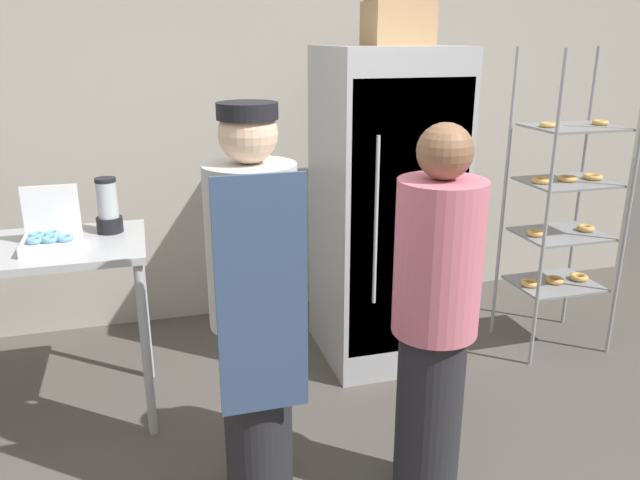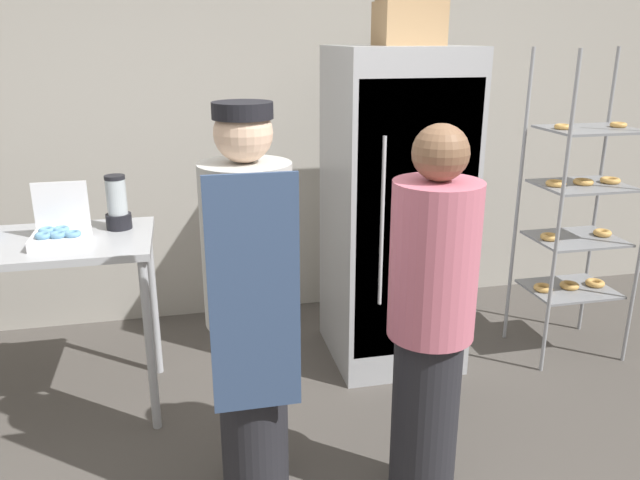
{
  "view_description": "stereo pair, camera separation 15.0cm",
  "coord_description": "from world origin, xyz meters",
  "px_view_note": "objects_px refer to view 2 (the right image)",
  "views": [
    {
      "loc": [
        -0.61,
        -1.73,
        1.88
      ],
      "look_at": [
        0.1,
        0.75,
        1.04
      ],
      "focal_mm": 35.0,
      "sensor_mm": 36.0,
      "label": 1
    },
    {
      "loc": [
        -0.46,
        -1.76,
        1.88
      ],
      "look_at": [
        0.1,
        0.75,
        1.04
      ],
      "focal_mm": 35.0,
      "sensor_mm": 36.0,
      "label": 2
    }
  ],
  "objects_px": {
    "cardboard_storage_box": "(409,22)",
    "person_baker": "(250,307)",
    "baking_rack": "(579,214)",
    "person_customer": "(430,324)",
    "refrigerator": "(394,211)",
    "blender_pitcher": "(117,205)",
    "donut_box": "(60,234)"
  },
  "relations": [
    {
      "from": "cardboard_storage_box",
      "to": "person_customer",
      "type": "height_order",
      "value": "cardboard_storage_box"
    },
    {
      "from": "refrigerator",
      "to": "baking_rack",
      "type": "height_order",
      "value": "refrigerator"
    },
    {
      "from": "refrigerator",
      "to": "blender_pitcher",
      "type": "xyz_separation_m",
      "value": [
        -1.52,
        -0.09,
        0.14
      ]
    },
    {
      "from": "refrigerator",
      "to": "person_baker",
      "type": "distance_m",
      "value": 1.42
    },
    {
      "from": "baking_rack",
      "to": "person_baker",
      "type": "height_order",
      "value": "baking_rack"
    },
    {
      "from": "baking_rack",
      "to": "person_customer",
      "type": "xyz_separation_m",
      "value": [
        -1.36,
        -1.06,
        -0.07
      ]
    },
    {
      "from": "donut_box",
      "to": "blender_pitcher",
      "type": "xyz_separation_m",
      "value": [
        0.25,
        0.2,
        0.08
      ]
    },
    {
      "from": "person_customer",
      "to": "blender_pitcher",
      "type": "bearing_deg",
      "value": 136.83
    },
    {
      "from": "donut_box",
      "to": "person_customer",
      "type": "distance_m",
      "value": 1.79
    },
    {
      "from": "refrigerator",
      "to": "blender_pitcher",
      "type": "distance_m",
      "value": 1.53
    },
    {
      "from": "donut_box",
      "to": "person_baker",
      "type": "height_order",
      "value": "person_baker"
    },
    {
      "from": "blender_pitcher",
      "to": "person_baker",
      "type": "height_order",
      "value": "person_baker"
    },
    {
      "from": "baking_rack",
      "to": "donut_box",
      "type": "bearing_deg",
      "value": -178.11
    },
    {
      "from": "refrigerator",
      "to": "person_baker",
      "type": "relative_size",
      "value": 1.11
    },
    {
      "from": "blender_pitcher",
      "to": "person_customer",
      "type": "xyz_separation_m",
      "value": [
        1.24,
        -1.16,
        -0.25
      ]
    },
    {
      "from": "blender_pitcher",
      "to": "donut_box",
      "type": "bearing_deg",
      "value": -141.94
    },
    {
      "from": "baking_rack",
      "to": "person_baker",
      "type": "bearing_deg",
      "value": -157.17
    },
    {
      "from": "refrigerator",
      "to": "person_customer",
      "type": "xyz_separation_m",
      "value": [
        -0.28,
        -1.25,
        -0.11
      ]
    },
    {
      "from": "blender_pitcher",
      "to": "refrigerator",
      "type": "bearing_deg",
      "value": 3.31
    },
    {
      "from": "person_baker",
      "to": "person_customer",
      "type": "xyz_separation_m",
      "value": [
        0.68,
        -0.2,
        -0.05
      ]
    },
    {
      "from": "cardboard_storage_box",
      "to": "person_baker",
      "type": "relative_size",
      "value": 0.21
    },
    {
      "from": "person_customer",
      "to": "refrigerator",
      "type": "bearing_deg",
      "value": 77.42
    },
    {
      "from": "donut_box",
      "to": "person_baker",
      "type": "distance_m",
      "value": 1.12
    },
    {
      "from": "cardboard_storage_box",
      "to": "baking_rack",
      "type": "bearing_deg",
      "value": -12.21
    },
    {
      "from": "cardboard_storage_box",
      "to": "blender_pitcher",
      "type": "bearing_deg",
      "value": -175.69
    },
    {
      "from": "baking_rack",
      "to": "person_customer",
      "type": "relative_size",
      "value": 1.15
    },
    {
      "from": "donut_box",
      "to": "person_customer",
      "type": "relative_size",
      "value": 0.17
    },
    {
      "from": "refrigerator",
      "to": "person_customer",
      "type": "distance_m",
      "value": 1.29
    },
    {
      "from": "blender_pitcher",
      "to": "cardboard_storage_box",
      "type": "distance_m",
      "value": 1.81
    },
    {
      "from": "refrigerator",
      "to": "blender_pitcher",
      "type": "relative_size",
      "value": 6.58
    },
    {
      "from": "refrigerator",
      "to": "cardboard_storage_box",
      "type": "bearing_deg",
      "value": 29.34
    },
    {
      "from": "cardboard_storage_box",
      "to": "person_baker",
      "type": "xyz_separation_m",
      "value": [
        -1.01,
        -1.08,
        -1.09
      ]
    }
  ]
}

